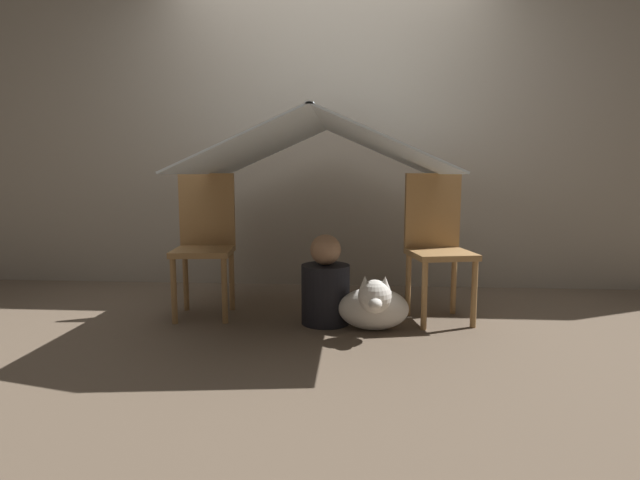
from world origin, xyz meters
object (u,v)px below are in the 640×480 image
(chair_left, at_px, (205,239))
(dog, at_px, (374,306))
(chair_right, at_px, (437,241))
(person_front, at_px, (325,287))

(chair_left, height_order, dog, chair_left)
(chair_right, distance_m, dog, 0.62)
(chair_right, relative_size, dog, 2.22)
(person_front, bearing_deg, dog, -28.43)
(chair_left, distance_m, person_front, 0.86)
(chair_left, height_order, person_front, chair_left)
(chair_right, bearing_deg, dog, -153.51)
(chair_left, relative_size, person_front, 1.67)
(chair_right, bearing_deg, chair_left, 168.20)
(chair_left, bearing_deg, person_front, -17.30)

